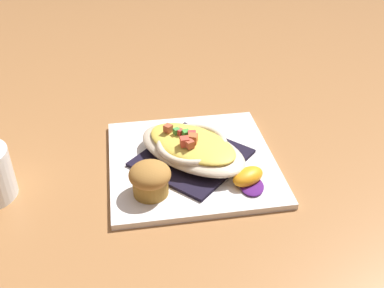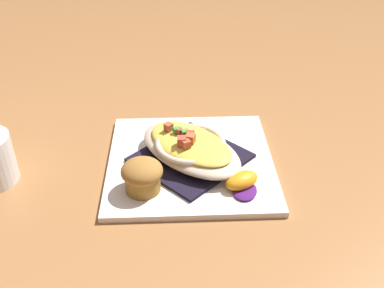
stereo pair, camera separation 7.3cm
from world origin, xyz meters
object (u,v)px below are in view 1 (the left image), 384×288
at_px(gratin_dish, 192,147).
at_px(orange_garnish, 249,178).
at_px(square_plate, 192,162).
at_px(muffin, 150,179).

xyz_separation_m(gratin_dish, orange_garnish, (0.07, 0.08, -0.01)).
height_order(square_plate, muffin, muffin).
relative_size(gratin_dish, orange_garnish, 3.23).
bearing_deg(square_plate, orange_garnish, 46.52).
relative_size(square_plate, orange_garnish, 4.02).
bearing_deg(gratin_dish, orange_garnish, 46.58).
xyz_separation_m(square_plate, gratin_dish, (0.00, -0.00, 0.03)).
relative_size(muffin, orange_garnish, 0.93).
bearing_deg(gratin_dish, muffin, -42.77).
distance_m(square_plate, orange_garnish, 0.11).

